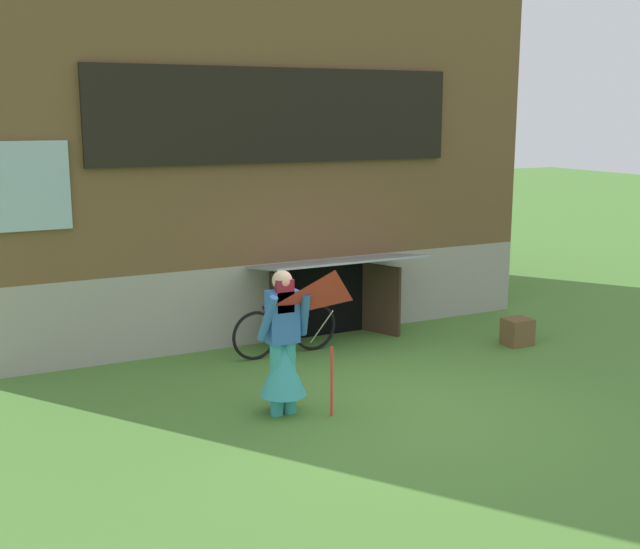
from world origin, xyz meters
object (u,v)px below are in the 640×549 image
at_px(bicycle_black, 285,330).
at_px(wooden_crate, 517,332).
at_px(kite, 335,307).
at_px(person, 283,355).

relative_size(bicycle_black, wooden_crate, 4.13).
distance_m(kite, wooden_crate, 4.19).
xyz_separation_m(kite, bicycle_black, (0.57, 2.54, -0.95)).
height_order(person, wooden_crate, person).
xyz_separation_m(person, bicycle_black, (0.94, 2.02, -0.33)).
bearing_deg(person, bicycle_black, 82.81).
distance_m(kite, bicycle_black, 2.77).
relative_size(person, bicycle_black, 1.02).
relative_size(person, kite, 1.02).
bearing_deg(wooden_crate, bicycle_black, 161.61).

